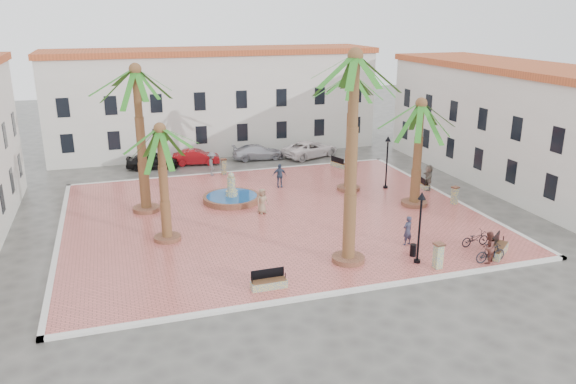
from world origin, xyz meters
name	(u,v)px	position (x,y,z in m)	size (l,w,h in m)	color
ground	(273,217)	(0.00, 0.00, 0.00)	(120.00, 120.00, 0.00)	#56544F
plaza	(273,216)	(0.00, 0.00, 0.07)	(26.00, 22.00, 0.15)	#D0625A
kerb_n	(236,172)	(0.00, 11.00, 0.08)	(26.30, 0.30, 0.16)	silver
kerb_s	(339,293)	(0.00, -11.00, 0.08)	(26.30, 0.30, 0.16)	silver
kerb_e	(448,197)	(13.00, 0.00, 0.08)	(0.30, 22.30, 0.16)	silver
kerb_w	(59,239)	(-13.00, 0.00, 0.08)	(0.30, 22.30, 0.16)	silver
building_north	(214,100)	(0.00, 19.99, 4.77)	(30.40, 7.40, 9.50)	silver
building_east	(518,125)	(19.99, 2.00, 4.52)	(7.40, 26.40, 9.00)	silver
fountain	(232,197)	(-1.97, 3.55, 0.43)	(3.99, 3.99, 2.06)	brown
palm_nw	(136,86)	(-7.77, 3.31, 8.34)	(5.76, 5.76, 9.58)	brown
palm_sw	(161,143)	(-6.99, -2.16, 5.84)	(5.02, 5.02, 6.84)	brown
palm_s	(355,78)	(1.78, -8.01, 9.66)	(5.64, 5.64, 10.95)	brown
palm_e	(420,117)	(9.68, -1.03, 6.17)	(5.69, 5.69, 7.31)	brown
palm_ne	(352,88)	(6.78, 3.48, 7.61)	(5.43, 5.43, 8.76)	brown
bench_s	(269,283)	(-3.04, -9.67, 0.41)	(1.74, 0.55, 0.91)	gray
bench_se	(498,250)	(9.80, -9.73, 0.45)	(1.94, 1.73, 1.06)	gray
bench_e	(423,184)	(12.33, 2.31, 0.39)	(0.68, 1.64, 0.84)	gray
bench_ne	(339,164)	(8.59, 9.61, 0.40)	(1.02, 1.73, 0.88)	gray
lamppost_s	(420,215)	(5.15, -9.27, 2.78)	(0.42, 0.42, 3.88)	black
lamppost_e	(387,153)	(9.62, 3.06, 2.82)	(0.43, 0.43, 3.95)	black
bollard_se	(438,255)	(5.80, -10.17, 0.86)	(0.52, 0.52, 1.36)	gray
bollard_n	(224,166)	(-1.13, 10.40, 0.81)	(0.46, 0.46, 1.28)	gray
bollard_e	(455,195)	(12.40, -1.68, 0.79)	(0.53, 0.53, 1.23)	gray
litter_bin	(413,250)	(5.35, -8.47, 0.48)	(0.34, 0.34, 0.67)	black
cyclist_a	(408,231)	(5.81, -6.99, 1.00)	(0.62, 0.41, 1.70)	#2C2D42
bicycle_a	(475,238)	(9.34, -8.31, 0.60)	(0.59, 1.70, 0.89)	black
cyclist_b	(488,247)	(8.61, -10.40, 1.01)	(0.84, 0.65, 1.72)	brown
bicycle_b	(491,253)	(8.80, -10.40, 0.68)	(0.50, 1.75, 1.05)	black
pedestrian_fountain_a	(262,201)	(-0.60, 0.50, 0.98)	(0.81, 0.53, 1.67)	#8E7358
pedestrian_fountain_b	(279,176)	(2.15, 5.71, 1.04)	(1.04, 0.43, 1.78)	#2F3F59
pedestrian_north	(212,164)	(-2.07, 10.40, 1.10)	(1.22, 0.70, 1.90)	#56575B
pedestrian_east	(429,177)	(12.40, 1.73, 1.10)	(1.76, 0.56, 1.90)	#6E6357
car_black	(152,160)	(-6.46, 14.46, 0.73)	(1.74, 4.31, 1.47)	black
car_red	(196,157)	(-2.70, 14.69, 0.66)	(1.40, 4.01, 1.32)	#A00F15
car_silver	(258,152)	(2.89, 14.84, 0.66)	(1.86, 4.57, 1.32)	silver
car_white	(310,149)	(7.69, 14.21, 0.74)	(2.46, 5.34, 1.48)	white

